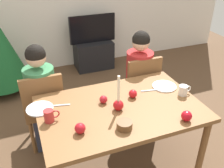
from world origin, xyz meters
TOP-DOWN VIEW (x-y plane):
  - ground_plane at (0.00, 0.00)m, footprint 7.68×7.68m
  - dining_table at (0.00, 0.00)m, footprint 1.40×0.90m
  - chair_left at (-0.60, 0.61)m, footprint 0.40×0.40m
  - chair_right at (0.51, 0.61)m, footprint 0.40×0.40m
  - person_left_child at (-0.60, 0.64)m, footprint 0.30×0.30m
  - person_right_child at (0.51, 0.64)m, footprint 0.30×0.30m
  - tv_stand at (0.47, 2.30)m, footprint 0.64×0.40m
  - tv at (0.47, 2.30)m, footprint 0.79×0.05m
  - candle_centerpiece at (-0.03, -0.03)m, footprint 0.09×0.09m
  - plate_left at (-0.65, 0.22)m, footprint 0.23×0.23m
  - plate_right at (0.53, 0.16)m, footprint 0.23×0.23m
  - mug_left at (-0.60, 0.02)m, footprint 0.13×0.08m
  - mug_right at (0.62, -0.03)m, footprint 0.13×0.08m
  - fork_left at (-0.49, 0.21)m, footprint 0.18×0.05m
  - fork_right at (0.37, 0.14)m, footprint 0.18×0.05m
  - bowl_walnuts at (-0.08, -0.27)m, footprint 0.12×0.12m
  - apple_near_candle at (-0.41, -0.20)m, footprint 0.08×0.08m
  - apple_by_left_plate at (0.42, -0.36)m, footprint 0.09×0.09m
  - apple_by_right_mug at (-0.12, 0.11)m, footprint 0.07×0.07m
  - apple_far_edge at (0.16, 0.10)m, footprint 0.08×0.08m

SIDE VIEW (x-z plane):
  - ground_plane at x=0.00m, z-range 0.00..0.00m
  - tv_stand at x=0.47m, z-range 0.00..0.48m
  - chair_left at x=-0.60m, z-range 0.06..0.96m
  - chair_right at x=0.51m, z-range 0.06..0.96m
  - person_left_child at x=-0.60m, z-range -0.02..1.16m
  - person_right_child at x=0.51m, z-range -0.02..1.16m
  - dining_table at x=0.00m, z-range 0.29..1.04m
  - tv at x=0.47m, z-range 0.48..0.94m
  - fork_left at x=-0.49m, z-range 0.75..0.76m
  - fork_right at x=0.37m, z-range 0.75..0.76m
  - plate_left at x=-0.65m, z-range 0.75..0.76m
  - plate_right at x=0.53m, z-range 0.75..0.76m
  - bowl_walnuts at x=-0.08m, z-range 0.75..0.81m
  - apple_by_right_mug at x=-0.12m, z-range 0.75..0.82m
  - apple_far_edge at x=0.16m, z-range 0.75..0.83m
  - apple_near_candle at x=-0.41m, z-range 0.75..0.83m
  - apple_by_left_plate at x=0.42m, z-range 0.75..0.84m
  - mug_right at x=0.62m, z-range 0.75..0.84m
  - mug_left at x=-0.60m, z-range 0.75..0.85m
  - candle_centerpiece at x=-0.03m, z-range 0.65..0.98m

